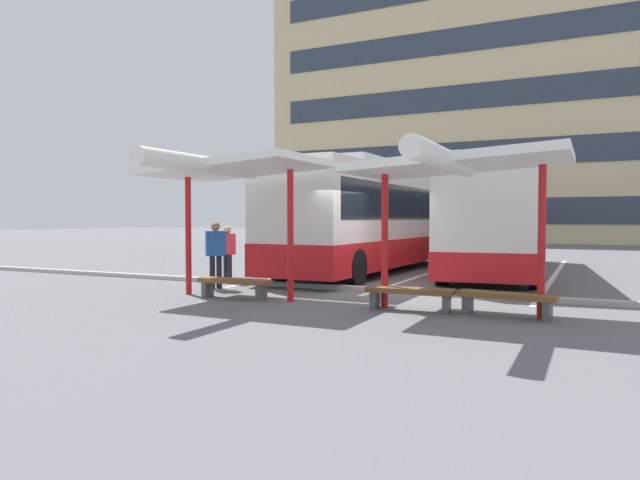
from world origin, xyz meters
name	(u,v)px	position (x,y,z in m)	size (l,w,h in m)	color
ground_plane	(374,291)	(0.00, 0.00, 0.00)	(160.00, 160.00, 0.00)	slate
terminal_building	(529,107)	(0.03, 35.49, 10.84)	(41.40, 10.16, 24.39)	#D1BC8C
coach_bus_0	(372,220)	(-1.92, 4.90, 1.75)	(2.81, 11.45, 3.77)	silver
coach_bus_1	(496,219)	(1.93, 6.53, 1.79)	(3.84, 12.37, 3.81)	silver
lane_stripe_0	(335,267)	(-3.80, 6.03, 0.00)	(0.16, 14.00, 0.01)	white
lane_stripe_1	(435,271)	(0.00, 6.03, 0.00)	(0.16, 14.00, 0.01)	white
lane_stripe_2	(554,276)	(3.80, 6.03, 0.00)	(0.16, 14.00, 0.01)	white
waiting_shelter_0	(230,171)	(-2.41, -2.73, 2.87)	(3.77, 4.49, 3.15)	red
bench_0	(234,284)	(-2.41, -2.60, 0.34)	(1.73, 0.50, 0.45)	brown
waiting_shelter_1	(456,166)	(2.57, -2.63, 2.78)	(3.97, 4.53, 3.04)	red
bench_1	(410,294)	(1.67, -2.54, 0.34)	(1.75, 0.53, 0.45)	brown
bench_2	(506,299)	(3.47, -2.49, 0.34)	(1.78, 0.65, 0.45)	brown
platform_kerb	(372,289)	(0.00, -0.14, 0.06)	(44.00, 0.24, 0.12)	#ADADA8
waiting_passenger_0	(228,250)	(-4.44, 0.06, 0.92)	(0.51, 0.34, 1.60)	black
waiting_passenger_1	(216,250)	(-3.86, -1.30, 1.00)	(0.51, 0.51, 1.72)	black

